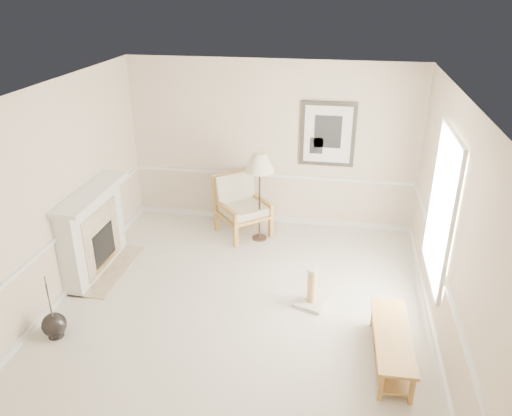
{
  "coord_description": "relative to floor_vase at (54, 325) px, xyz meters",
  "views": [
    {
      "loc": [
        1.18,
        -5.44,
        4.06
      ],
      "look_at": [
        0.09,
        0.7,
        1.19
      ],
      "focal_mm": 35.0,
      "sensor_mm": 36.0,
      "label": 1
    }
  ],
  "objects": [
    {
      "name": "armchair",
      "position": [
        1.69,
        3.21,
        0.4
      ],
      "size": [
        1.13,
        1.14,
        1.04
      ],
      "rotation": [
        0.0,
        0.0,
        0.72
      ],
      "color": "#A67F35",
      "rests_on": "ground"
    },
    {
      "name": "ground",
      "position": [
        2.15,
        0.96,
        -0.16
      ],
      "size": [
        5.5,
        5.5,
        0.0
      ],
      "primitive_type": "plane",
      "color": "silver",
      "rests_on": "ground"
    },
    {
      "name": "floor_vase",
      "position": [
        0.0,
        0.0,
        0.0
      ],
      "size": [
        0.3,
        0.3,
        0.89
      ],
      "rotation": [
        0.0,
        0.0,
        0.19
      ],
      "color": "black",
      "rests_on": "ground"
    },
    {
      "name": "bench",
      "position": [
        4.07,
        0.27,
        0.1
      ],
      "size": [
        0.45,
        1.39,
        0.39
      ],
      "rotation": [
        0.0,
        0.0,
        0.02
      ],
      "color": "#A67F35",
      "rests_on": "ground"
    },
    {
      "name": "floor_lamp",
      "position": [
        2.07,
        2.98,
        1.18
      ],
      "size": [
        0.51,
        0.51,
        1.54
      ],
      "rotation": [
        0.0,
        0.0,
        -0.06
      ],
      "color": "black",
      "rests_on": "ground"
    },
    {
      "name": "room",
      "position": [
        2.29,
        1.04,
        1.7
      ],
      "size": [
        5.04,
        5.54,
        2.92
      ],
      "color": "beige",
      "rests_on": "ground"
    },
    {
      "name": "fireplace",
      "position": [
        -0.19,
        1.56,
        0.48
      ],
      "size": [
        0.64,
        1.64,
        1.31
      ],
      "color": "white",
      "rests_on": "ground"
    },
    {
      "name": "scratching_post",
      "position": [
        3.08,
        1.24,
        0.01
      ],
      "size": [
        0.49,
        0.49,
        0.56
      ],
      "rotation": [
        0.0,
        0.0,
        -0.3
      ],
      "color": "beige",
      "rests_on": "ground"
    }
  ]
}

